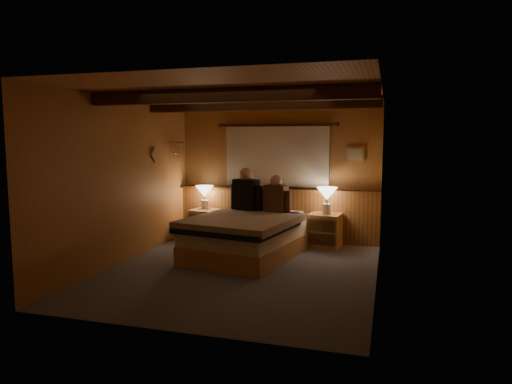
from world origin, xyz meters
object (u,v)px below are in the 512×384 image
at_px(person_right, 276,197).
at_px(nightstand_right, 325,230).
at_px(nightstand_left, 206,224).
at_px(person_left, 246,192).
at_px(bed, 245,236).
at_px(duffel_bag, 190,233).
at_px(lamp_right, 327,195).
at_px(lamp_left, 205,193).

bearing_deg(person_right, nightstand_right, 44.24).
distance_m(nightstand_right, person_right, 1.05).
distance_m(nightstand_left, person_left, 1.18).
distance_m(nightstand_left, nightstand_right, 2.16).
height_order(bed, nightstand_left, bed).
relative_size(bed, nightstand_right, 3.69).
relative_size(nightstand_right, duffel_bag, 1.16).
bearing_deg(lamp_right, person_left, -164.40).
distance_m(bed, person_left, 0.91).
bearing_deg(lamp_right, lamp_left, 177.72).
relative_size(nightstand_right, person_left, 0.78).
relative_size(nightstand_left, nightstand_right, 0.97).
distance_m(nightstand_left, lamp_left, 0.57).
bearing_deg(lamp_left, person_right, -19.27).
bearing_deg(duffel_bag, nightstand_right, 10.88).
relative_size(lamp_left, person_left, 0.59).
relative_size(bed, duffel_bag, 4.29).
relative_size(nightstand_right, lamp_right, 1.25).
relative_size(lamp_left, person_right, 0.69).
xyz_separation_m(lamp_right, duffel_bag, (-2.39, -0.19, -0.73)).
xyz_separation_m(nightstand_left, person_left, (0.90, -0.40, 0.65)).
bearing_deg(bed, lamp_left, 145.26).
distance_m(lamp_left, person_right, 1.55).
xyz_separation_m(nightstand_right, lamp_right, (0.03, -0.03, 0.60)).
xyz_separation_m(nightstand_right, duffel_bag, (-2.36, -0.22, -0.14)).
bearing_deg(duffel_bag, person_right, -2.45).
bearing_deg(person_left, lamp_right, 30.94).
distance_m(nightstand_left, lamp_right, 2.27).
bearing_deg(person_left, duffel_bag, -173.31).
bearing_deg(duffel_bag, lamp_right, 10.20).
height_order(lamp_right, person_right, person_right).
bearing_deg(person_right, lamp_left, 173.57).
height_order(lamp_left, person_left, person_left).
bearing_deg(duffel_bag, lamp_left, 65.68).
height_order(person_right, duffel_bag, person_right).
relative_size(nightstand_left, duffel_bag, 1.13).
bearing_deg(person_right, bed, -106.67).
relative_size(lamp_right, duffel_bag, 0.93).
height_order(lamp_right, duffel_bag, lamp_right).
xyz_separation_m(nightstand_left, nightstand_right, (2.16, -0.01, 0.01)).
bearing_deg(duffel_bag, person_left, -3.09).
height_order(bed, duffel_bag, bed).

